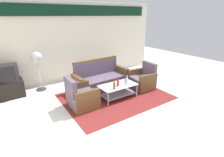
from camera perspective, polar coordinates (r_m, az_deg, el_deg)
The scene contains 14 objects.
ground_plane at distance 4.63m, azimuth 6.72°, elevation -9.86°, with size 14.00×14.00×0.00m, color white.
wall_back at distance 6.66m, azimuth -10.30°, elevation 12.84°, with size 6.52×0.19×2.80m.
rug at distance 5.22m, azimuth 1.14°, elevation -5.91°, with size 3.04×2.29×0.01m, color maroon.
couch at distance 5.64m, azimuth -3.83°, elevation -0.44°, with size 1.83×0.81×0.96m.
armchair_left at distance 4.60m, azimuth -10.15°, elevation -6.16°, with size 0.71×0.77×0.85m.
armchair_right at distance 5.77m, azimuth 10.08°, elevation -0.52°, with size 0.74×0.80×0.85m.
coffee_table at distance 5.04m, azimuth 1.98°, elevation -3.61°, with size 1.10×0.60×0.40m.
bottle_clear at distance 5.02m, azimuth 5.03°, elevation -0.80°, with size 0.07×0.07×0.27m.
bottle_red at distance 4.88m, azimuth 2.01°, elevation -1.36°, with size 0.07×0.07×0.27m.
bottle_brown at distance 4.68m, azimuth 0.75°, elevation -2.31°, with size 0.07×0.07×0.27m.
cup at distance 5.19m, azimuth 4.74°, elevation -0.64°, with size 0.08×0.08×0.10m, color red.
tv_stand at distance 5.92m, azimuth -31.17°, elevation -3.05°, with size 0.80×0.50×0.52m, color black.
television at distance 5.77m, azimuth -32.07°, elevation 1.53°, with size 0.69×0.58×0.48m.
pedestal_fan at distance 5.83m, azimuth -23.81°, elevation 5.72°, with size 0.36×0.36×1.27m.
Camera 1 is at (-2.64, -3.00, 2.33)m, focal length 27.36 mm.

